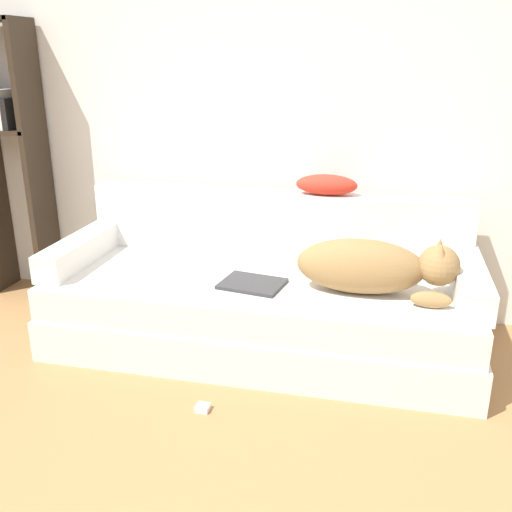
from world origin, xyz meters
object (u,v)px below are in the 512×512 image
dog (374,266)px  power_adapter (203,408)px  throw_pillow (327,185)px  couch (260,312)px  laptop (252,284)px  bookshelf (9,145)px

dog → power_adapter: dog is taller
throw_pillow → power_adapter: size_ratio=5.73×
couch → dog: (0.58, -0.09, 0.34)m
couch → laptop: 0.24m
laptop → throw_pillow: throw_pillow is taller
throw_pillow → power_adapter: bearing=-111.2°
bookshelf → dog: bearing=-12.3°
throw_pillow → power_adapter: 1.37m
laptop → bookshelf: size_ratio=0.20×
laptop → throw_pillow: bearing=67.6°
laptop → power_adapter: bearing=-90.8°
dog → bookshelf: (-2.28, 0.50, 0.43)m
couch → throw_pillow: throw_pillow is taller
dog → power_adapter: 1.04m
couch → laptop: (-0.01, -0.12, 0.21)m
dog → laptop: bearing=-176.7°
dog → power_adapter: size_ratio=13.07×
couch → bookshelf: bearing=166.4°
dog → bookshelf: bookshelf is taller
couch → power_adapter: (-0.11, -0.66, -0.18)m
bookshelf → power_adapter: (1.59, -1.08, -0.95)m
couch → power_adapter: 0.70m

